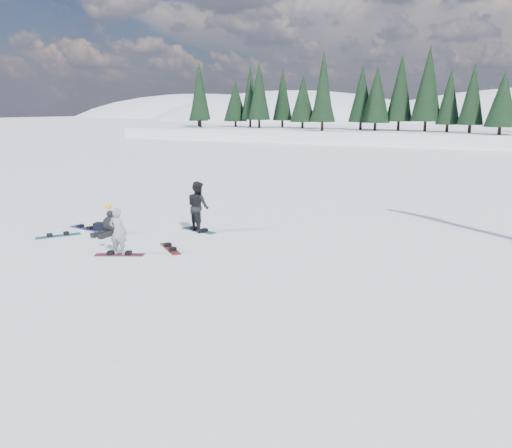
{
  "coord_description": "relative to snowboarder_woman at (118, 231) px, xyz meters",
  "views": [
    {
      "loc": [
        9.35,
        -12.19,
        4.41
      ],
      "look_at": [
        2.77,
        0.44,
        1.1
      ],
      "focal_mm": 35.0,
      "sensor_mm": 36.0,
      "label": 1
    }
  ],
  "objects": [
    {
      "name": "ground",
      "position": [
        1.18,
        1.08,
        -0.76
      ],
      "size": [
        420.0,
        420.0,
        0.0
      ],
      "primitive_type": "plane",
      "color": "white",
      "rests_on": "ground"
    },
    {
      "name": "alpine_backdrop",
      "position": [
        -10.54,
        190.24,
        -14.73
      ],
      "size": [
        412.5,
        227.0,
        53.2
      ],
      "color": "white",
      "rests_on": "ground"
    },
    {
      "name": "snowboarder_woman",
      "position": [
        0.0,
        0.0,
        0.0
      ],
      "size": [
        0.62,
        0.48,
        1.63
      ],
      "rotation": [
        0.0,
        0.0,
        3.4
      ],
      "color": "#98989D",
      "rests_on": "ground"
    },
    {
      "name": "snowboarder_man",
      "position": [
        0.42,
        3.74,
        0.16
      ],
      "size": [
        1.11,
        1.02,
        1.85
      ],
      "primitive_type": "imported",
      "rotation": [
        0.0,
        0.0,
        2.7
      ],
      "color": "black",
      "rests_on": "ground"
    },
    {
      "name": "seated_rider",
      "position": [
        -2.11,
        1.84,
        -0.43
      ],
      "size": [
        0.65,
        1.04,
        0.87
      ],
      "rotation": [
        0.0,
        0.0,
        -0.06
      ],
      "color": "black",
      "rests_on": "ground"
    },
    {
      "name": "gear_bag",
      "position": [
        -2.81,
        2.09,
        -0.61
      ],
      "size": [
        0.51,
        0.39,
        0.3
      ],
      "primitive_type": "cube",
      "rotation": [
        0.0,
        0.0,
        0.23
      ],
      "color": "black",
      "rests_on": "ground"
    },
    {
      "name": "snowboard_woman",
      "position": [
        0.0,
        0.0,
        -0.75
      ],
      "size": [
        1.47,
        0.92,
        0.03
      ],
      "primitive_type": "cube",
      "rotation": [
        0.0,
        0.0,
        0.46
      ],
      "color": "maroon",
      "rests_on": "ground"
    },
    {
      "name": "snowboard_man",
      "position": [
        0.42,
        3.74,
        -0.75
      ],
      "size": [
        1.53,
        0.54,
        0.03
      ],
      "primitive_type": "cube",
      "rotation": [
        0.0,
        0.0,
        -0.17
      ],
      "color": "#166D79",
      "rests_on": "ground"
    },
    {
      "name": "snowboard_loose_b",
      "position": [
        0.97,
        1.27,
        -0.75
      ],
      "size": [
        1.37,
        1.12,
        0.03
      ],
      "primitive_type": "cube",
      "rotation": [
        0.0,
        0.0,
        -0.64
      ],
      "color": "maroon",
      "rests_on": "ground"
    },
    {
      "name": "snowboard_loose_c",
      "position": [
        -3.54,
        2.04,
        -0.75
      ],
      "size": [
        1.52,
        0.42,
        0.03
      ],
      "primitive_type": "cube",
      "rotation": [
        0.0,
        0.0,
        -0.09
      ],
      "color": "navy",
      "rests_on": "ground"
    },
    {
      "name": "snowboard_loose_a",
      "position": [
        -3.55,
        0.78,
        -0.75
      ],
      "size": [
        1.08,
        1.4,
        0.03
      ],
      "primitive_type": "cube",
      "rotation": [
        0.0,
        0.0,
        0.97
      ],
      "color": "teal",
      "rests_on": "ground"
    }
  ]
}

